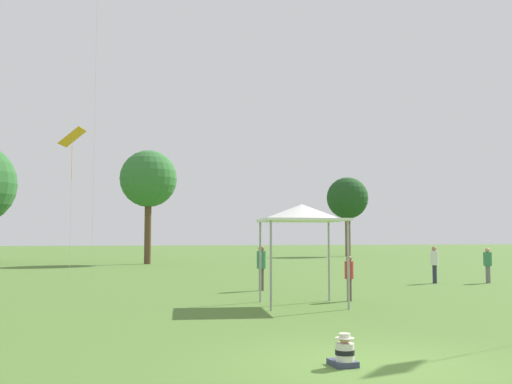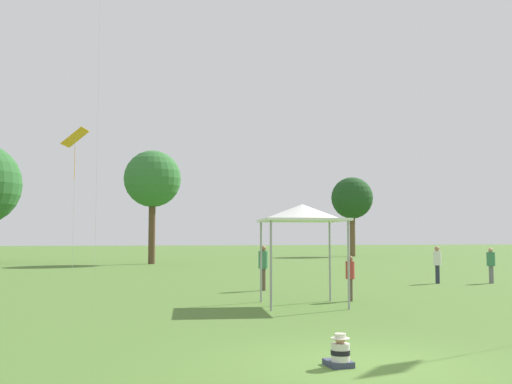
# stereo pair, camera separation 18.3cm
# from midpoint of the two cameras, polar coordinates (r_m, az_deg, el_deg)

# --- Properties ---
(ground_plane) EXTENTS (300.00, 300.00, 0.00)m
(ground_plane) POSITION_cam_midpoint_polar(r_m,az_deg,el_deg) (10.92, 10.74, -15.87)
(ground_plane) COLOR #4C702D
(seated_toddler) EXTENTS (0.42, 0.52, 0.57)m
(seated_toddler) POSITION_cam_midpoint_polar(r_m,az_deg,el_deg) (10.64, 8.49, -14.93)
(seated_toddler) COLOR #383D56
(seated_toddler) RESTS_ON ground
(person_standing_0) EXTENTS (0.42, 0.42, 1.56)m
(person_standing_0) POSITION_cam_midpoint_polar(r_m,az_deg,el_deg) (21.09, 9.20, -7.70)
(person_standing_0) COLOR brown
(person_standing_0) RESTS_ON ground
(person_standing_1) EXTENTS (0.55, 0.55, 1.69)m
(person_standing_1) POSITION_cam_midpoint_polar(r_m,az_deg,el_deg) (30.95, 21.63, -6.25)
(person_standing_1) COLOR slate
(person_standing_1) RESTS_ON ground
(person_standing_2) EXTENTS (0.44, 0.44, 1.76)m
(person_standing_2) POSITION_cam_midpoint_polar(r_m,az_deg,el_deg) (29.96, 17.05, -6.33)
(person_standing_2) COLOR #282D42
(person_standing_2) RESTS_ON ground
(person_standing_3) EXTENTS (0.52, 0.52, 1.85)m
(person_standing_3) POSITION_cam_midpoint_polar(r_m,az_deg,el_deg) (24.92, 0.89, -6.84)
(person_standing_3) COLOR brown
(person_standing_3) RESTS_ON ground
(canopy_tent) EXTENTS (2.94, 2.94, 3.27)m
(canopy_tent) POSITION_cam_midpoint_polar(r_m,az_deg,el_deg) (19.54, 4.68, -2.07)
(canopy_tent) COLOR white
(canopy_tent) RESTS_ON ground
(kite_2) EXTENTS (1.29, 1.50, 7.45)m
(kite_2) POSITION_cam_midpoint_polar(r_m,az_deg,el_deg) (30.36, -16.68, 4.80)
(kite_2) COLOR orange
(kite_2) RESTS_ON ground
(distant_tree_1) EXTENTS (4.79, 4.79, 9.10)m
(distant_tree_1) POSITION_cam_midpoint_polar(r_m,az_deg,el_deg) (69.81, 9.21, -0.62)
(distant_tree_1) COLOR brown
(distant_tree_1) RESTS_ON ground
(distant_tree_2) EXTENTS (4.70, 4.70, 9.39)m
(distant_tree_2) POSITION_cam_midpoint_polar(r_m,az_deg,el_deg) (50.37, -9.72, 1.17)
(distant_tree_2) COLOR brown
(distant_tree_2) RESTS_ON ground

